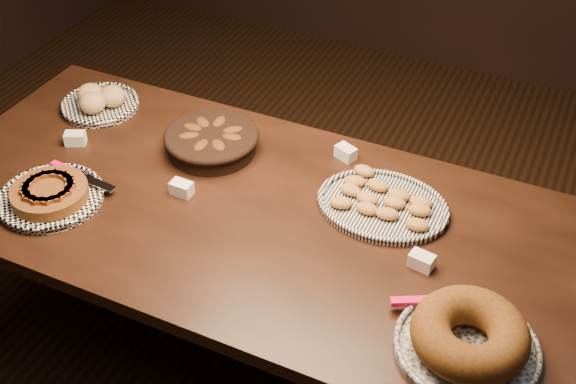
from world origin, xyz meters
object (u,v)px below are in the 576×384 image
at_px(buffet_table, 282,237).
at_px(madeleine_platter, 382,203).
at_px(apple_tart_plate, 51,195).
at_px(bundt_cake_plate, 469,338).

xyz_separation_m(buffet_table, madeleine_platter, (0.26, 0.18, 0.09)).
xyz_separation_m(apple_tart_plate, madeleine_platter, (0.97, 0.41, -0.01)).
bearing_deg(bundt_cake_plate, apple_tart_plate, 167.64).
bearing_deg(buffet_table, madeleine_platter, 34.87).
distance_m(apple_tart_plate, bundt_cake_plate, 1.35).
bearing_deg(apple_tart_plate, bundt_cake_plate, -3.46).
height_order(buffet_table, madeleine_platter, madeleine_platter).
distance_m(madeleine_platter, bundt_cake_plate, 0.58).
relative_size(apple_tart_plate, madeleine_platter, 0.81).
bearing_deg(apple_tart_plate, buffet_table, 15.77).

